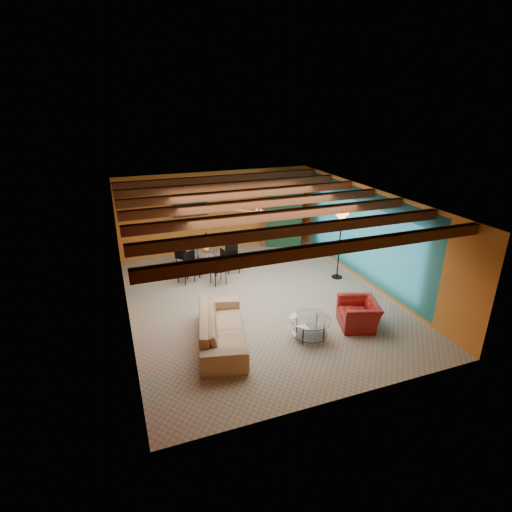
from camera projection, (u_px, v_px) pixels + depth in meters
name	position (u px, v px, depth m)	size (l,w,h in m)	color
room	(257.00, 211.00, 9.78)	(6.52, 8.01, 2.71)	gray
sofa	(222.00, 328.00, 8.59)	(2.39, 0.93, 0.70)	#997F62
armchair	(359.00, 314.00, 9.24)	(0.95, 0.83, 0.62)	maroon
coffee_table	(310.00, 328.00, 8.81)	(0.92, 0.92, 0.47)	silver
dining_table	(206.00, 258.00, 11.88)	(1.94, 1.94, 1.01)	white
armoire	(280.00, 216.00, 14.10)	(1.21, 0.59, 2.12)	brown
floor_lamp	(339.00, 246.00, 11.48)	(0.40, 0.40, 1.95)	black
ceiling_fan	(259.00, 212.00, 9.69)	(1.50, 1.50, 0.44)	#472614
painting	(190.00, 206.00, 13.10)	(1.05, 0.03, 0.65)	black
potted_plant	(281.00, 180.00, 13.63)	(0.39, 0.34, 0.44)	#26661E
vase	(205.00, 239.00, 11.66)	(0.18, 0.18, 0.19)	orange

